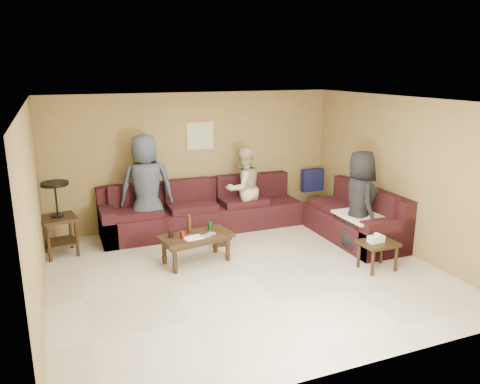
{
  "coord_description": "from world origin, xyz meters",
  "views": [
    {
      "loc": [
        -2.45,
        -5.88,
        2.93
      ],
      "look_at": [
        0.25,
        0.85,
        1.0
      ],
      "focal_mm": 35.0,
      "sensor_mm": 36.0,
      "label": 1
    }
  ],
  "objects": [
    {
      "name": "room",
      "position": [
        0.0,
        0.0,
        1.66
      ],
      "size": [
        5.6,
        5.5,
        2.5
      ],
      "color": "beige",
      "rests_on": "ground"
    },
    {
      "name": "sectional_sofa",
      "position": [
        0.81,
        1.52,
        0.33
      ],
      "size": [
        4.65,
        2.9,
        0.97
      ],
      "color": "black",
      "rests_on": "ground"
    },
    {
      "name": "coffee_table",
      "position": [
        -0.57,
        0.65,
        0.39
      ],
      "size": [
        1.17,
        0.73,
        0.74
      ],
      "rotation": [
        0.0,
        0.0,
        0.17
      ],
      "color": "black",
      "rests_on": "ground"
    },
    {
      "name": "end_table_left",
      "position": [
        -2.5,
        1.76,
        0.63
      ],
      "size": [
        0.61,
        0.61,
        1.21
      ],
      "rotation": [
        0.0,
        0.0,
        0.17
      ],
      "color": "black",
      "rests_on": "ground"
    },
    {
      "name": "side_table_right",
      "position": [
        1.86,
        -0.62,
        0.38
      ],
      "size": [
        0.54,
        0.44,
        0.58
      ],
      "rotation": [
        0.0,
        0.0,
        0.02
      ],
      "color": "black",
      "rests_on": "ground"
    },
    {
      "name": "waste_bin",
      "position": [
        0.07,
        1.21,
        0.14
      ],
      "size": [
        0.26,
        0.26,
        0.27
      ],
      "primitive_type": "cube",
      "rotation": [
        0.0,
        0.0,
        -0.12
      ],
      "color": "black",
      "rests_on": "ground"
    },
    {
      "name": "wall_art",
      "position": [
        0.1,
        2.48,
        1.7
      ],
      "size": [
        0.52,
        0.04,
        0.52
      ],
      "color": "tan",
      "rests_on": "ground"
    },
    {
      "name": "person_left",
      "position": [
        -1.04,
        1.94,
        0.94
      ],
      "size": [
        0.98,
        0.7,
        1.87
      ],
      "primitive_type": "imported",
      "rotation": [
        0.0,
        0.0,
        3.02
      ],
      "color": "#303743",
      "rests_on": "ground"
    },
    {
      "name": "person_middle",
      "position": [
        0.74,
        1.89,
        0.77
      ],
      "size": [
        0.86,
        0.73,
        1.53
      ],
      "primitive_type": "imported",
      "rotation": [
        0.0,
        0.0,
        3.37
      ],
      "color": "tan",
      "rests_on": "ground"
    },
    {
      "name": "person_right",
      "position": [
        2.07,
        0.17,
        0.83
      ],
      "size": [
        0.68,
        0.9,
        1.67
      ],
      "primitive_type": "imported",
      "rotation": [
        0.0,
        0.0,
        1.37
      ],
      "color": "black",
      "rests_on": "ground"
    }
  ]
}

